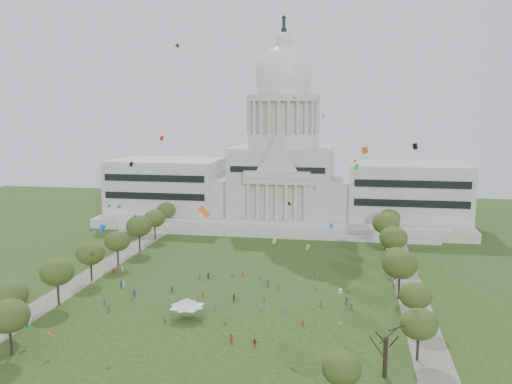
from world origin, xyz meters
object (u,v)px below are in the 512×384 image
Objects in this scene: event_tent at (187,302)px; person_0 at (352,307)px; capitol at (283,173)px; big_bare_tree at (386,334)px.

event_tent is 41.87m from person_0.
capitol is 15.74× the size of event_tent.
capitol is 147.23m from big_bare_tree.
capitol is at bearing 172.45° from person_0.
event_tent is 6.16× the size of person_0.
capitol is at bearing 105.02° from big_bare_tree.
event_tent is (-46.20, 22.49, -4.79)m from big_bare_tree.
big_bare_tree is 1.26× the size of event_tent.
big_bare_tree is (38.00, -141.59, -13.62)m from capitol.
capitol is 113.31m from person_0.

